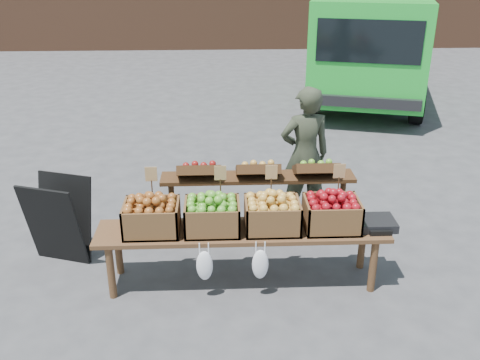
{
  "coord_description": "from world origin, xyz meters",
  "views": [
    {
      "loc": [
        0.55,
        -3.83,
        2.98
      ],
      "look_at": [
        0.75,
        1.0,
        0.85
      ],
      "focal_mm": 40.0,
      "sensor_mm": 36.0,
      "label": 1
    }
  ],
  "objects_px": {
    "vendor": "(305,155)",
    "crate_green_apples": "(332,214)",
    "crate_russet_pears": "(212,217)",
    "chalkboard_sign": "(59,221)",
    "back_table": "(258,200)",
    "delivery_van": "(368,48)",
    "weighing_scale": "(376,223)",
    "crate_golden_apples": "(152,218)",
    "display_bench": "(242,256)",
    "crate_red_apples": "(272,215)"
  },
  "relations": [
    {
      "from": "vendor",
      "to": "crate_green_apples",
      "type": "relative_size",
      "value": 3.18
    },
    {
      "from": "crate_russet_pears",
      "to": "crate_green_apples",
      "type": "xyz_separation_m",
      "value": [
        1.1,
        0.0,
        0.0
      ]
    },
    {
      "from": "chalkboard_sign",
      "to": "back_table",
      "type": "xyz_separation_m",
      "value": [
        2.01,
        0.24,
        0.07
      ]
    },
    {
      "from": "delivery_van",
      "to": "vendor",
      "type": "xyz_separation_m",
      "value": [
        -2.1,
        -5.28,
        -0.28
      ]
    },
    {
      "from": "chalkboard_sign",
      "to": "weighing_scale",
      "type": "xyz_separation_m",
      "value": [
        3.07,
        -0.48,
        0.16
      ]
    },
    {
      "from": "crate_golden_apples",
      "to": "crate_russet_pears",
      "type": "height_order",
      "value": "same"
    },
    {
      "from": "vendor",
      "to": "display_bench",
      "type": "relative_size",
      "value": 0.59
    },
    {
      "from": "chalkboard_sign",
      "to": "crate_russet_pears",
      "type": "relative_size",
      "value": 1.8
    },
    {
      "from": "crate_russet_pears",
      "to": "vendor",
      "type": "bearing_deg",
      "value": 51.12
    },
    {
      "from": "crate_golden_apples",
      "to": "weighing_scale",
      "type": "height_order",
      "value": "crate_golden_apples"
    },
    {
      "from": "crate_red_apples",
      "to": "delivery_van",
      "type": "bearing_deg",
      "value": 68.48
    },
    {
      "from": "delivery_van",
      "to": "crate_russet_pears",
      "type": "bearing_deg",
      "value": -99.95
    },
    {
      "from": "back_table",
      "to": "crate_red_apples",
      "type": "distance_m",
      "value": 0.75
    },
    {
      "from": "crate_golden_apples",
      "to": "crate_green_apples",
      "type": "relative_size",
      "value": 1.0
    },
    {
      "from": "vendor",
      "to": "back_table",
      "type": "xyz_separation_m",
      "value": [
        -0.58,
        -0.58,
        -0.28
      ]
    },
    {
      "from": "vendor",
      "to": "crate_red_apples",
      "type": "xyz_separation_m",
      "value": [
        -0.5,
        -1.3,
        -0.09
      ]
    },
    {
      "from": "back_table",
      "to": "weighing_scale",
      "type": "height_order",
      "value": "back_table"
    },
    {
      "from": "chalkboard_sign",
      "to": "display_bench",
      "type": "xyz_separation_m",
      "value": [
        1.82,
        -0.48,
        -0.16
      ]
    },
    {
      "from": "vendor",
      "to": "crate_red_apples",
      "type": "relative_size",
      "value": 3.18
    },
    {
      "from": "crate_red_apples",
      "to": "weighing_scale",
      "type": "bearing_deg",
      "value": 0.0
    },
    {
      "from": "crate_russet_pears",
      "to": "weighing_scale",
      "type": "height_order",
      "value": "crate_russet_pears"
    },
    {
      "from": "delivery_van",
      "to": "crate_red_apples",
      "type": "relative_size",
      "value": 9.58
    },
    {
      "from": "delivery_van",
      "to": "crate_green_apples",
      "type": "bearing_deg",
      "value": -91.66
    },
    {
      "from": "delivery_van",
      "to": "display_bench",
      "type": "bearing_deg",
      "value": -97.96
    },
    {
      "from": "crate_russet_pears",
      "to": "crate_red_apples",
      "type": "relative_size",
      "value": 1.0
    },
    {
      "from": "crate_green_apples",
      "to": "weighing_scale",
      "type": "bearing_deg",
      "value": 0.0
    },
    {
      "from": "back_table",
      "to": "crate_red_apples",
      "type": "xyz_separation_m",
      "value": [
        0.08,
        -0.72,
        0.19
      ]
    },
    {
      "from": "weighing_scale",
      "to": "display_bench",
      "type": "bearing_deg",
      "value": 180.0
    },
    {
      "from": "chalkboard_sign",
      "to": "crate_green_apples",
      "type": "xyz_separation_m",
      "value": [
        2.64,
        -0.48,
        0.26
      ]
    },
    {
      "from": "chalkboard_sign",
      "to": "crate_green_apples",
      "type": "bearing_deg",
      "value": 8.14
    },
    {
      "from": "display_bench",
      "to": "crate_green_apples",
      "type": "height_order",
      "value": "crate_green_apples"
    },
    {
      "from": "delivery_van",
      "to": "crate_golden_apples",
      "type": "relative_size",
      "value": 9.58
    },
    {
      "from": "display_bench",
      "to": "crate_golden_apples",
      "type": "distance_m",
      "value": 0.93
    },
    {
      "from": "crate_golden_apples",
      "to": "crate_russet_pears",
      "type": "bearing_deg",
      "value": 0.0
    },
    {
      "from": "vendor",
      "to": "display_bench",
      "type": "distance_m",
      "value": 1.59
    },
    {
      "from": "back_table",
      "to": "crate_green_apples",
      "type": "bearing_deg",
      "value": -48.77
    },
    {
      "from": "delivery_van",
      "to": "chalkboard_sign",
      "type": "bearing_deg",
      "value": -111.95
    },
    {
      "from": "display_bench",
      "to": "back_table",
      "type": "bearing_deg",
      "value": 74.91
    },
    {
      "from": "delivery_van",
      "to": "display_bench",
      "type": "height_order",
      "value": "delivery_van"
    },
    {
      "from": "back_table",
      "to": "crate_russet_pears",
      "type": "xyz_separation_m",
      "value": [
        -0.47,
        -0.72,
        0.19
      ]
    },
    {
      "from": "crate_green_apples",
      "to": "chalkboard_sign",
      "type": "bearing_deg",
      "value": 169.78
    },
    {
      "from": "delivery_van",
      "to": "vendor",
      "type": "height_order",
      "value": "delivery_van"
    },
    {
      "from": "crate_green_apples",
      "to": "vendor",
      "type": "bearing_deg",
      "value": 92.4
    },
    {
      "from": "vendor",
      "to": "weighing_scale",
      "type": "xyz_separation_m",
      "value": [
        0.48,
        -1.3,
        -0.19
      ]
    },
    {
      "from": "delivery_van",
      "to": "crate_russet_pears",
      "type": "distance_m",
      "value": 7.29
    },
    {
      "from": "chalkboard_sign",
      "to": "crate_green_apples",
      "type": "height_order",
      "value": "chalkboard_sign"
    },
    {
      "from": "delivery_van",
      "to": "crate_golden_apples",
      "type": "xyz_separation_m",
      "value": [
        -3.69,
        -6.57,
        -0.36
      ]
    },
    {
      "from": "crate_green_apples",
      "to": "display_bench",
      "type": "bearing_deg",
      "value": 180.0
    },
    {
      "from": "back_table",
      "to": "crate_green_apples",
      "type": "relative_size",
      "value": 4.2
    },
    {
      "from": "crate_golden_apples",
      "to": "crate_green_apples",
      "type": "xyz_separation_m",
      "value": [
        1.65,
        0.0,
        0.0
      ]
    }
  ]
}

